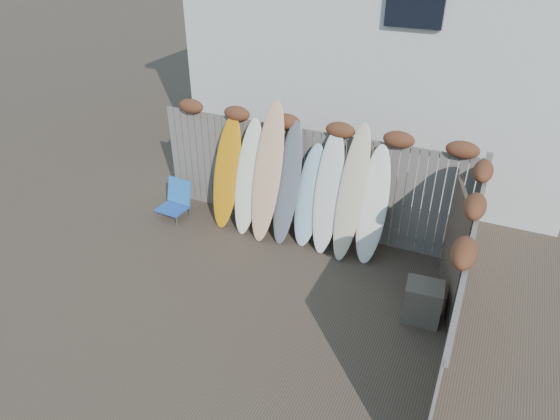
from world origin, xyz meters
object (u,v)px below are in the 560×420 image
at_px(beach_chair, 176,200).
at_px(surfboard_0, 227,173).
at_px(wooden_crate, 423,302).
at_px(lattice_panel, 454,253).

height_order(beach_chair, surfboard_0, surfboard_0).
relative_size(wooden_crate, lattice_panel, 0.32).
height_order(lattice_panel, surfboard_0, surfboard_0).
xyz_separation_m(beach_chair, lattice_panel, (5.35, -0.54, 0.63)).
bearing_deg(beach_chair, surfboard_0, 13.25).
distance_m(beach_chair, surfboard_0, 1.31).
bearing_deg(beach_chair, lattice_panel, -5.82).
xyz_separation_m(wooden_crate, surfboard_0, (-4.01, 1.28, 0.74)).
xyz_separation_m(beach_chair, surfboard_0, (1.07, 0.25, 0.71)).
bearing_deg(surfboard_0, wooden_crate, -15.08).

